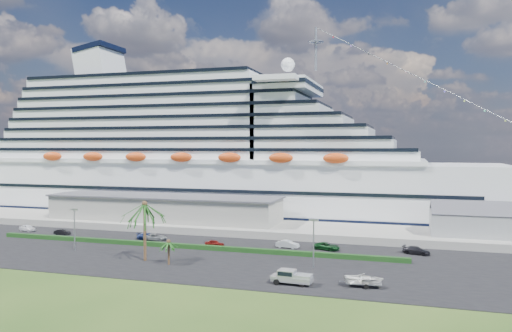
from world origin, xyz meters
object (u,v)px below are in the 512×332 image
(cruise_ship, at_px, (212,160))
(pickup_truck, at_px, (291,276))
(boat_trailer, at_px, (364,279))
(parked_car_3, at_px, (148,236))

(cruise_ship, bearing_deg, pickup_truck, -59.13)
(boat_trailer, bearing_deg, cruise_ship, 127.72)
(pickup_truck, xyz_separation_m, boat_trailer, (10.51, 1.68, 0.05))
(pickup_truck, bearing_deg, parked_car_3, 146.40)
(parked_car_3, height_order, boat_trailer, boat_trailer)
(boat_trailer, bearing_deg, pickup_truck, -170.90)
(cruise_ship, relative_size, pickup_truck, 30.62)
(parked_car_3, bearing_deg, pickup_truck, -123.17)
(cruise_ship, xyz_separation_m, pickup_truck, (40.27, -67.35, -15.39))
(pickup_truck, relative_size, boat_trailer, 0.95)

